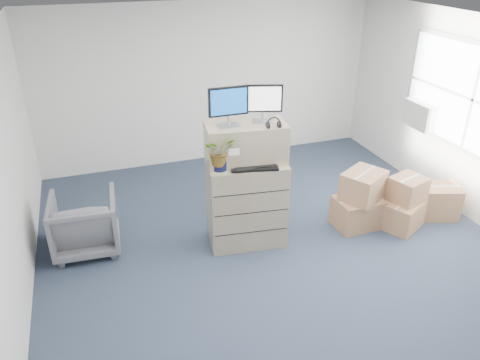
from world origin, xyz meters
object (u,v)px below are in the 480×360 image
at_px(potted_plant, 220,154).
at_px(office_chair, 85,221).
at_px(filing_cabinet_lower, 246,203).
at_px(keyboard, 254,167).
at_px(water_bottle, 253,150).
at_px(monitor_right, 263,101).
at_px(monitor_left, 229,104).

bearing_deg(potted_plant, office_chair, 160.05).
xyz_separation_m(filing_cabinet_lower, keyboard, (0.03, -0.17, 0.59)).
xyz_separation_m(water_bottle, potted_plant, (-0.48, -0.16, 0.09)).
distance_m(monitor_right, office_chair, 2.75).
distance_m(monitor_right, potted_plant, 0.83).
distance_m(filing_cabinet_lower, potted_plant, 0.90).
relative_size(filing_cabinet_lower, keyboard, 1.99).
bearing_deg(potted_plant, monitor_left, 43.92).
distance_m(filing_cabinet_lower, office_chair, 2.11).
relative_size(monitor_right, keyboard, 0.80).
relative_size(monitor_left, keyboard, 0.84).
xyz_separation_m(monitor_left, monitor_right, (0.44, 0.01, -0.01)).
height_order(monitor_left, monitor_right, monitor_left).
relative_size(potted_plant, office_chair, 0.51).
bearing_deg(monitor_right, potted_plant, -147.76).
bearing_deg(water_bottle, office_chair, 168.41).
distance_m(filing_cabinet_lower, keyboard, 0.62).
bearing_deg(filing_cabinet_lower, potted_plant, -156.59).
relative_size(filing_cabinet_lower, monitor_left, 2.36).
distance_m(monitor_left, potted_plant, 0.59).
relative_size(monitor_left, office_chair, 0.58).
bearing_deg(potted_plant, keyboard, -8.01).
relative_size(monitor_right, potted_plant, 1.08).
bearing_deg(monitor_right, monitor_left, -162.39).
distance_m(keyboard, potted_plant, 0.47).
height_order(monitor_right, office_chair, monitor_right).
bearing_deg(monitor_left, filing_cabinet_lower, -13.31).
height_order(potted_plant, office_chair, potted_plant).
height_order(monitor_left, office_chair, monitor_left).
xyz_separation_m(monitor_left, office_chair, (-1.83, 0.44, -1.50)).
relative_size(filing_cabinet_lower, monitor_right, 2.47).
distance_m(monitor_left, office_chair, 2.41).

